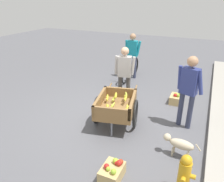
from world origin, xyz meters
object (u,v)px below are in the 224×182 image
(vendor_person, at_px, (125,71))
(cyclist_person, at_px, (132,52))
(bicycle, at_px, (130,69))
(fruit_cart, at_px, (116,107))
(apple_crate, at_px, (112,172))
(fire_hydrant, at_px, (184,174))
(mixed_fruit_crate, at_px, (176,99))
(dog, at_px, (179,144))
(bystander_person, at_px, (189,86))

(vendor_person, xyz_separation_m, cyclist_person, (-1.96, -0.48, 0.02))
(bicycle, bearing_deg, fruit_cart, 14.04)
(fruit_cart, height_order, apple_crate, fruit_cart)
(fire_hydrant, relative_size, mixed_fruit_crate, 1.52)
(mixed_fruit_crate, bearing_deg, dog, 10.39)
(apple_crate, bearing_deg, cyclist_person, -163.81)
(fruit_cart, distance_m, bystander_person, 1.62)
(bystander_person, bearing_deg, mixed_fruit_crate, -162.79)
(fruit_cart, xyz_separation_m, bystander_person, (-0.56, 1.43, 0.54))
(bicycle, distance_m, cyclist_person, 0.60)
(cyclist_person, relative_size, apple_crate, 3.56)
(bicycle, bearing_deg, dog, 32.68)
(bicycle, relative_size, fire_hydrant, 2.48)
(cyclist_person, bearing_deg, dog, 31.58)
(cyclist_person, relative_size, fire_hydrant, 2.34)
(bicycle, height_order, cyclist_person, cyclist_person)
(apple_crate, bearing_deg, fruit_cart, -158.34)
(fire_hydrant, height_order, bystander_person, bystander_person)
(mixed_fruit_crate, bearing_deg, fire_hydrant, 11.11)
(apple_crate, xyz_separation_m, bystander_person, (-2.07, 0.82, 0.85))
(bystander_person, bearing_deg, cyclist_person, -139.46)
(dog, bearing_deg, vendor_person, -133.49)
(fire_hydrant, bearing_deg, dog, -166.91)
(cyclist_person, distance_m, mixed_fruit_crate, 2.44)
(dog, height_order, apple_crate, dog)
(mixed_fruit_crate, bearing_deg, bicycle, -124.77)
(cyclist_person, bearing_deg, mixed_fruit_crate, 52.12)
(cyclist_person, xyz_separation_m, dog, (3.61, 2.22, -0.66))
(bicycle, xyz_separation_m, fire_hydrant, (4.25, 2.40, -0.02))
(bystander_person, bearing_deg, bicycle, -137.70)
(bicycle, bearing_deg, mixed_fruit_crate, 55.23)
(dog, bearing_deg, mixed_fruit_crate, -169.61)
(fruit_cart, height_order, bystander_person, bystander_person)
(apple_crate, xyz_separation_m, mixed_fruit_crate, (-3.19, 0.48, -0.00))
(cyclist_person, distance_m, dog, 4.29)
(bicycle, relative_size, dog, 2.47)
(mixed_fruit_crate, distance_m, bystander_person, 1.44)
(fruit_cart, bearing_deg, dog, 70.54)
(bicycle, relative_size, cyclist_person, 1.06)
(dog, height_order, fire_hydrant, fire_hydrant)
(vendor_person, distance_m, bicycle, 1.96)
(fruit_cart, xyz_separation_m, dog, (0.52, 1.48, -0.17))
(fruit_cart, relative_size, cyclist_person, 1.13)
(fire_hydrant, height_order, apple_crate, fire_hydrant)
(mixed_fruit_crate, bearing_deg, fruit_cart, -32.89)
(bicycle, distance_m, dog, 4.11)
(fruit_cart, height_order, cyclist_person, cyclist_person)
(dog, height_order, mixed_fruit_crate, dog)
(fruit_cart, height_order, fire_hydrant, fruit_cart)
(vendor_person, bearing_deg, cyclist_person, -166.14)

